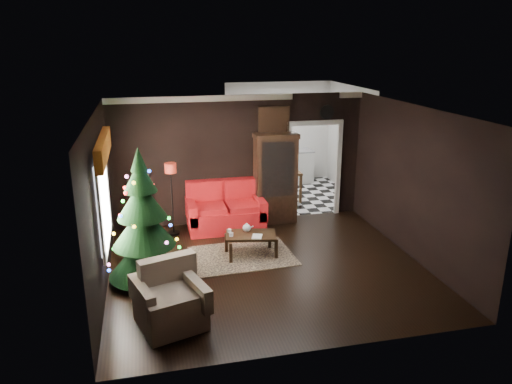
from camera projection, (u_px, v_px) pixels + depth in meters
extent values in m
plane|color=black|center=(267.00, 268.00, 8.74)|extent=(5.50, 5.50, 0.00)
plane|color=white|center=(268.00, 111.00, 7.91)|extent=(5.50, 5.50, 0.00)
plane|color=black|center=(240.00, 160.00, 10.65)|extent=(5.50, 0.00, 5.50)
plane|color=black|center=(318.00, 253.00, 6.00)|extent=(5.50, 0.00, 5.50)
plane|color=black|center=(100.00, 205.00, 7.73)|extent=(0.00, 5.50, 5.50)
plane|color=black|center=(414.00, 183.00, 8.91)|extent=(0.00, 5.50, 5.50)
cube|color=white|center=(103.00, 198.00, 7.91)|extent=(0.05, 1.60, 1.40)
cube|color=#A95617|center=(103.00, 148.00, 7.69)|extent=(0.12, 2.10, 0.35)
plane|color=white|center=(293.00, 195.00, 12.83)|extent=(3.00, 3.00, 0.00)
cube|color=white|center=(279.00, 122.00, 13.67)|extent=(0.70, 0.06, 0.70)
cube|color=#3A2A33|center=(242.00, 256.00, 9.22)|extent=(1.96, 1.47, 0.01)
cylinder|color=silver|center=(229.00, 231.00, 9.21)|extent=(0.09, 0.09, 0.06)
cylinder|color=white|center=(231.00, 234.00, 9.03)|extent=(0.09, 0.09, 0.07)
imported|color=#7B604C|center=(252.00, 231.00, 8.97)|extent=(0.18, 0.08, 0.25)
cylinder|color=white|center=(327.00, 112.00, 10.73)|extent=(0.32, 0.32, 0.06)
cube|color=#C08446|center=(274.00, 120.00, 10.52)|extent=(0.62, 0.05, 0.52)
cube|color=silver|center=(280.00, 167.00, 13.81)|extent=(1.80, 0.60, 0.90)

